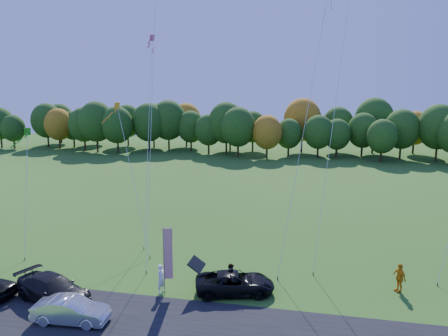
% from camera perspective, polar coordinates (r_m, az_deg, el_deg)
% --- Properties ---
extents(ground, '(160.00, 160.00, 0.00)m').
position_cam_1_polar(ground, '(28.88, -2.54, -16.05)').
color(ground, '#2A5917').
extents(asphalt_strip, '(90.00, 6.00, 0.01)m').
position_cam_1_polar(asphalt_strip, '(25.51, -4.91, -19.99)').
color(asphalt_strip, black).
rests_on(asphalt_strip, ground).
extents(tree_line, '(116.00, 12.00, 10.00)m').
position_cam_1_polar(tree_line, '(81.24, 7.11, 1.54)').
color(tree_line, '#1E4711').
rests_on(tree_line, ground).
extents(black_suv, '(5.43, 3.51, 1.39)m').
position_cam_1_polar(black_suv, '(28.61, 1.43, -14.76)').
color(black_suv, black).
rests_on(black_suv, ground).
extents(silver_sedan, '(4.35, 1.76, 1.41)m').
position_cam_1_polar(silver_sedan, '(26.91, -19.36, -17.15)').
color(silver_sedan, silver).
rests_on(silver_sedan, ground).
extents(dark_truck_a, '(5.84, 4.00, 1.57)m').
position_cam_1_polar(dark_truck_a, '(29.49, -21.40, -14.54)').
color(dark_truck_a, black).
rests_on(dark_truck_a, ground).
extents(person_tailgate_a, '(0.64, 0.79, 1.88)m').
position_cam_1_polar(person_tailgate_a, '(28.82, -8.18, -14.14)').
color(person_tailgate_a, white).
rests_on(person_tailgate_a, ground).
extents(person_tailgate_b, '(0.71, 0.89, 1.74)m').
position_cam_1_polar(person_tailgate_b, '(28.99, 0.96, -14.02)').
color(person_tailgate_b, gray).
rests_on(person_tailgate_b, ground).
extents(person_east, '(0.94, 1.20, 1.89)m').
position_cam_1_polar(person_east, '(30.81, 21.92, -13.13)').
color(person_east, orange).
rests_on(person_east, ground).
extents(feather_flag, '(0.56, 0.24, 4.42)m').
position_cam_1_polar(feather_flag, '(27.99, -7.44, -10.94)').
color(feather_flag, '#999999').
rests_on(feather_flag, ground).
extents(kite_delta_blue, '(3.97, 11.26, 26.17)m').
position_cam_1_polar(kite_delta_blue, '(34.50, -9.37, 10.47)').
color(kite_delta_blue, '#4C3F33').
rests_on(kite_delta_blue, ground).
extents(kite_parafoil_orange, '(5.29, 12.16, 33.31)m').
position_cam_1_polar(kite_parafoil_orange, '(35.14, 15.41, 16.06)').
color(kite_parafoil_orange, '#4C3F33').
rests_on(kite_parafoil_orange, ground).
extents(kite_delta_red, '(4.06, 11.02, 22.36)m').
position_cam_1_polar(kite_delta_red, '(33.18, 10.76, 6.89)').
color(kite_delta_red, '#4C3F33').
rests_on(kite_delta_red, ground).
extents(kite_diamond_yellow, '(5.54, 6.52, 11.84)m').
position_cam_1_polar(kite_diamond_yellow, '(36.43, -11.88, -0.99)').
color(kite_diamond_yellow, '#4C3F33').
rests_on(kite_diamond_yellow, ground).
extents(kite_diamond_green, '(2.75, 5.12, 9.87)m').
position_cam_1_polar(kite_diamond_green, '(37.93, -24.43, -2.79)').
color(kite_diamond_green, '#4C3F33').
rests_on(kite_diamond_green, ground).
extents(kite_diamond_pink, '(2.27, 8.35, 17.84)m').
position_cam_1_polar(kite_diamond_pink, '(38.15, -9.86, 4.23)').
color(kite_diamond_pink, '#4C3F33').
rests_on(kite_diamond_pink, ground).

